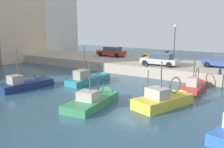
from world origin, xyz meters
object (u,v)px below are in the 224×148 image
(fishing_boat_navy, at_px, (29,87))
(quay_streetlamp, at_px, (175,37))
(parked_car_blue, at_px, (222,61))
(mooring_bollard_mid, at_px, (147,65))
(fishing_boat_teal, at_px, (90,81))
(fishing_boat_yellow, at_px, (166,104))
(parked_car_yellow, at_px, (158,55))
(parked_car_silver, at_px, (160,59))
(fishing_boat_green, at_px, (95,103))
(fishing_boat_red, at_px, (194,89))
(parked_car_red, at_px, (112,51))
(mooring_bollard_south, at_px, (220,72))

(fishing_boat_navy, distance_m, quay_streetlamp, 19.08)
(parked_car_blue, xyz_separation_m, mooring_bollard_mid, (-4.42, 7.28, -0.44))
(fishing_boat_teal, bearing_deg, parked_car_blue, -47.17)
(fishing_boat_yellow, height_order, parked_car_blue, fishing_boat_yellow)
(parked_car_yellow, xyz_separation_m, quay_streetlamp, (-0.73, -2.63, 2.56))
(fishing_boat_teal, relative_size, parked_car_silver, 1.38)
(fishing_boat_green, distance_m, fishing_boat_red, 10.08)
(parked_car_yellow, bearing_deg, parked_car_silver, -152.59)
(fishing_boat_teal, height_order, fishing_boat_red, fishing_boat_teal)
(parked_car_silver, height_order, parked_car_yellow, parked_car_silver)
(parked_car_red, xyz_separation_m, parked_car_yellow, (0.43, -7.46, -0.06))
(parked_car_red, height_order, mooring_bollard_mid, parked_car_red)
(fishing_boat_navy, xyz_separation_m, fishing_boat_yellow, (2.31, -13.07, 0.01))
(fishing_boat_teal, height_order, mooring_bollard_south, fishing_boat_teal)
(parked_car_silver, distance_m, quay_streetlamp, 4.64)
(mooring_bollard_south, height_order, mooring_bollard_mid, same)
(parked_car_silver, bearing_deg, parked_car_blue, -67.55)
(fishing_boat_red, xyz_separation_m, parked_car_silver, (4.51, 5.57, 1.84))
(mooring_bollard_mid, bearing_deg, fishing_boat_teal, 147.27)
(fishing_boat_navy, height_order, fishing_boat_yellow, fishing_boat_navy)
(parked_car_silver, xyz_separation_m, mooring_bollard_south, (-1.75, -7.16, -0.46))
(parked_car_blue, bearing_deg, mooring_bollard_south, -170.78)
(parked_car_blue, bearing_deg, parked_car_yellow, 77.45)
(fishing_boat_teal, distance_m, parked_car_silver, 8.98)
(mooring_bollard_south, height_order, quay_streetlamp, quay_streetlamp)
(fishing_boat_green, distance_m, parked_car_red, 20.45)
(mooring_bollard_mid, bearing_deg, parked_car_blue, -58.77)
(fishing_boat_teal, distance_m, parked_car_red, 13.00)
(fishing_boat_green, bearing_deg, parked_car_yellow, 9.46)
(fishing_boat_green, height_order, fishing_boat_navy, fishing_boat_navy)
(mooring_bollard_south, bearing_deg, mooring_bollard_mid, 90.00)
(fishing_boat_yellow, relative_size, quay_streetlamp, 1.22)
(parked_car_silver, xyz_separation_m, parked_car_blue, (2.66, -6.44, -0.03))
(fishing_boat_teal, height_order, fishing_boat_green, fishing_boat_teal)
(mooring_bollard_south, bearing_deg, fishing_boat_green, 150.29)
(mooring_bollard_south, bearing_deg, parked_car_yellow, 56.27)
(mooring_bollard_mid, bearing_deg, fishing_boat_navy, 147.97)
(fishing_boat_navy, distance_m, parked_car_blue, 21.13)
(fishing_boat_teal, relative_size, fishing_boat_navy, 1.02)
(fishing_boat_yellow, relative_size, mooring_bollard_south, 10.72)
(fishing_boat_red, distance_m, fishing_boat_yellow, 6.05)
(fishing_boat_teal, xyz_separation_m, parked_car_silver, (7.53, -4.55, 1.79))
(fishing_boat_navy, bearing_deg, fishing_boat_green, -92.86)
(parked_car_red, bearing_deg, quay_streetlamp, -91.74)
(parked_car_yellow, bearing_deg, fishing_boat_navy, 162.88)
(fishing_boat_navy, relative_size, parked_car_blue, 1.47)
(fishing_boat_green, distance_m, parked_car_yellow, 18.24)
(parked_car_silver, relative_size, parked_car_yellow, 1.05)
(fishing_boat_teal, xyz_separation_m, fishing_boat_navy, (-5.33, 3.23, -0.04))
(fishing_boat_navy, height_order, mooring_bollard_south, fishing_boat_navy)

